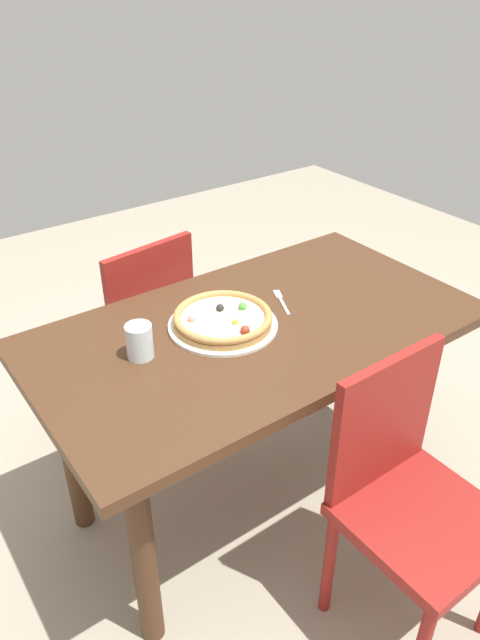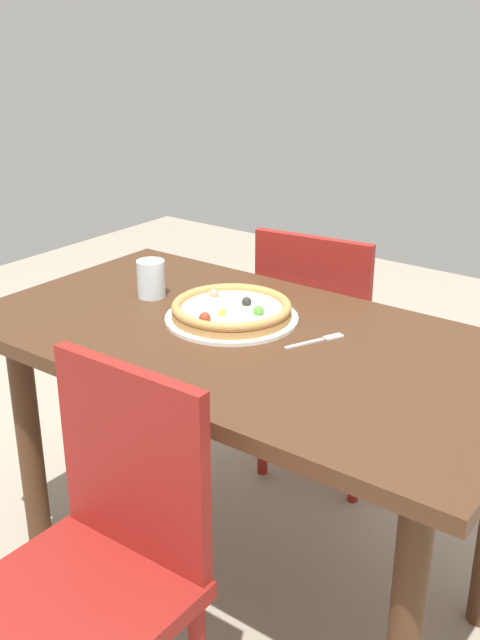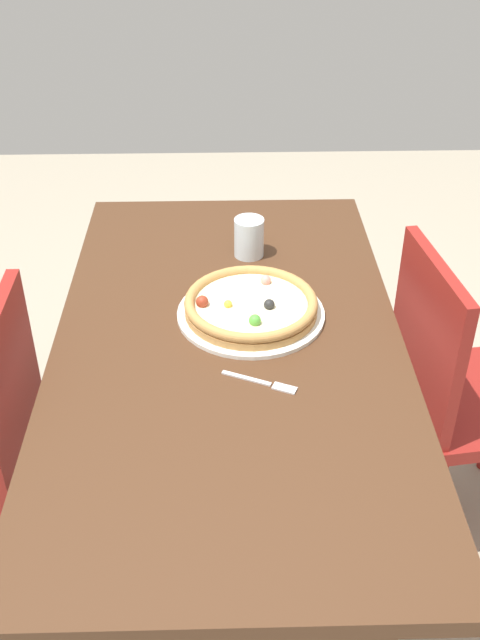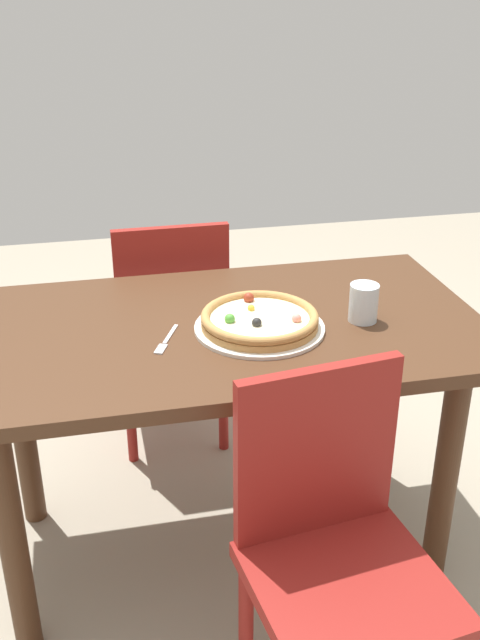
# 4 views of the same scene
# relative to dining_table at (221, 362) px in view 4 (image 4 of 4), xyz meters

# --- Properties ---
(ground_plane) EXTENTS (6.00, 6.00, 0.00)m
(ground_plane) POSITION_rel_dining_table_xyz_m (0.00, 0.00, -0.66)
(ground_plane) COLOR #9E937F
(dining_table) EXTENTS (1.43, 0.79, 0.77)m
(dining_table) POSITION_rel_dining_table_xyz_m (0.00, 0.00, 0.00)
(dining_table) COLOR #472B19
(dining_table) RESTS_ON ground
(chair_near) EXTENTS (0.40, 0.40, 0.89)m
(chair_near) POSITION_rel_dining_table_xyz_m (0.07, -0.61, -0.16)
(chair_near) COLOR maroon
(chair_near) RESTS_ON ground
(chair_far) EXTENTS (0.45, 0.45, 0.89)m
(chair_far) POSITION_rel_dining_table_xyz_m (-0.14, 0.61, -0.16)
(chair_far) COLOR maroon
(chair_far) RESTS_ON ground
(plate) EXTENTS (0.35, 0.35, 0.01)m
(plate) POSITION_rel_dining_table_xyz_m (-0.09, 0.05, 0.12)
(plate) COLOR silver
(plate) RESTS_ON dining_table
(pizza) EXTENTS (0.31, 0.31, 0.05)m
(pizza) POSITION_rel_dining_table_xyz_m (-0.09, 0.05, 0.15)
(pizza) COLOR #B78447
(pizza) RESTS_ON plate
(fork) EXTENTS (0.08, 0.16, 0.00)m
(fork) POSITION_rel_dining_table_xyz_m (0.16, 0.07, 0.12)
(fork) COLOR silver
(fork) RESTS_ON dining_table
(drinking_glass) EXTENTS (0.08, 0.08, 0.11)m
(drinking_glass) POSITION_rel_dining_table_xyz_m (-0.38, 0.06, 0.17)
(drinking_glass) COLOR silver
(drinking_glass) RESTS_ON dining_table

